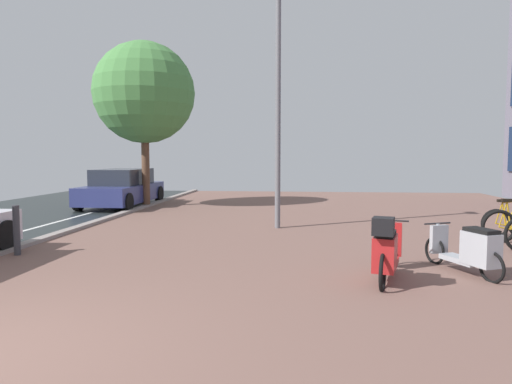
{
  "coord_description": "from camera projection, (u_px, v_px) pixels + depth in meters",
  "views": [
    {
      "loc": [
        3.24,
        -3.5,
        1.85
      ],
      "look_at": [
        2.52,
        3.46,
        1.29
      ],
      "focal_mm": 31.96,
      "sensor_mm": 36.0,
      "label": 1
    }
  ],
  "objects": [
    {
      "name": "ground",
      "position": [
        84.0,
        380.0,
        3.81
      ],
      "size": [
        21.0,
        40.0,
        0.13
      ],
      "color": "#212828"
    },
    {
      "name": "bicycle_rack_06",
      "position": [
        509.0,
        222.0,
        10.41
      ],
      "size": [
        1.27,
        0.48,
        0.92
      ],
      "color": "black",
      "rests_on": "ground"
    },
    {
      "name": "scooter_near",
      "position": [
        386.0,
        251.0,
        6.64
      ],
      "size": [
        0.79,
        1.82,
        1.04
      ],
      "color": "black",
      "rests_on": "ground"
    },
    {
      "name": "scooter_mid",
      "position": [
        470.0,
        249.0,
        7.05
      ],
      "size": [
        0.87,
        1.61,
        0.78
      ],
      "color": "black",
      "rests_on": "ground"
    },
    {
      "name": "parked_car_far",
      "position": [
        122.0,
        188.0,
        16.83
      ],
      "size": [
        1.92,
        4.36,
        1.36
      ],
      "color": "navy",
      "rests_on": "ground"
    },
    {
      "name": "lamp_post",
      "position": [
        278.0,
        96.0,
        11.41
      ],
      "size": [
        0.2,
        0.52,
        6.05
      ],
      "color": "slate",
      "rests_on": "ground"
    },
    {
      "name": "street_tree",
      "position": [
        144.0,
        93.0,
        16.29
      ],
      "size": [
        3.61,
        3.61,
        5.9
      ],
      "color": "brown",
      "rests_on": "ground"
    },
    {
      "name": "bollard_far",
      "position": [
        17.0,
        230.0,
        8.46
      ],
      "size": [
        0.12,
        0.12,
        0.93
      ],
      "color": "#38383D",
      "rests_on": "ground"
    }
  ]
}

